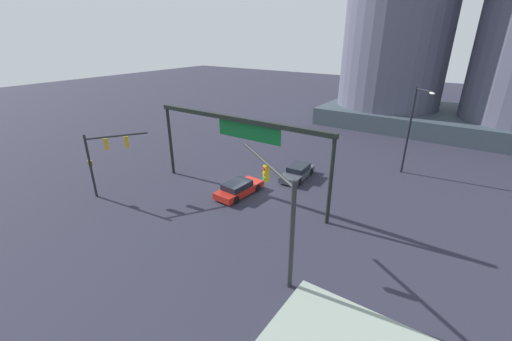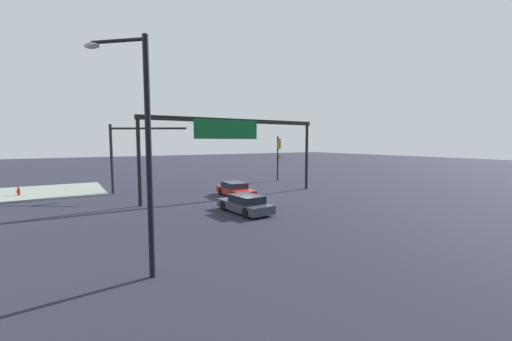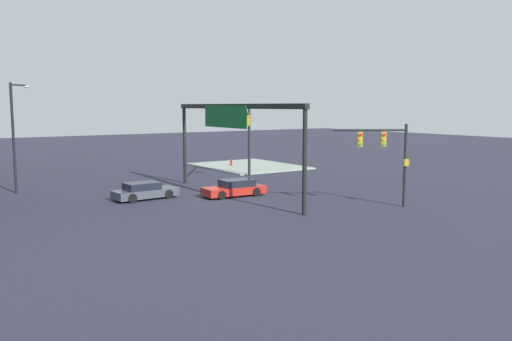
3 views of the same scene
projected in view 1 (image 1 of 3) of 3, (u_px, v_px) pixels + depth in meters
name	position (u px, v px, depth m)	size (l,w,h in m)	color
ground_plane	(248.00, 189.00, 28.77)	(171.10, 171.10, 0.00)	#292938
traffic_signal_near_corner	(105.00, 152.00, 26.41)	(2.98, 4.12, 5.39)	black
traffic_signal_opposite_side	(279.00, 203.00, 17.34)	(5.87, 4.10, 6.31)	#232526
streetlamp_curved_arm	(412.00, 126.00, 30.13)	(1.88, 1.79, 8.26)	black
overhead_sign_gantry	(239.00, 132.00, 25.59)	(16.42, 0.43, 6.69)	black
sedan_car_approaching	(298.00, 172.00, 30.74)	(2.09, 4.59, 1.21)	#3F444E
sedan_car_waiting_far	(239.00, 188.00, 27.50)	(2.14, 4.64, 1.21)	red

